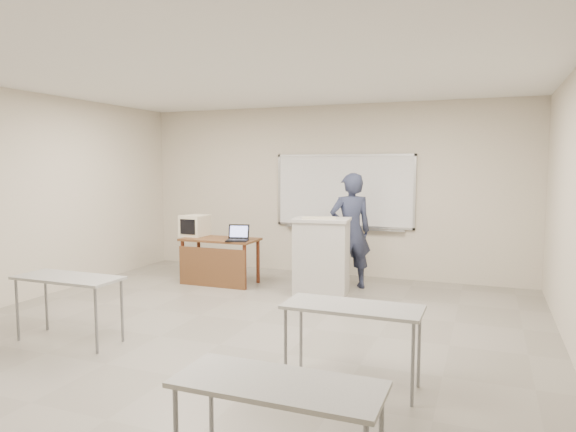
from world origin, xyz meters
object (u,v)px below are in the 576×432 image
at_px(crt_monitor, 195,225).
at_px(mouse, 232,237).
at_px(podium, 322,256).
at_px(presenter, 350,231).
at_px(instructor_desk, 217,254).
at_px(laptop, 239,237).
at_px(whiteboard, 344,192).
at_px(keyboard, 319,218).

relative_size(crt_monitor, mouse, 4.23).
height_order(podium, presenter, presenter).
relative_size(instructor_desk, mouse, 12.10).
distance_m(mouse, presenter, 1.93).
bearing_deg(laptop, instructor_desk, 163.10).
xyz_separation_m(whiteboard, presenter, (0.36, -0.90, -0.57)).
bearing_deg(podium, laptop, 174.03).
bearing_deg(whiteboard, laptop, -131.43).
distance_m(whiteboard, keyboard, 1.62).
relative_size(whiteboard, instructor_desk, 1.98).
bearing_deg(podium, instructor_desk, 173.30).
xyz_separation_m(whiteboard, mouse, (-1.52, -1.32, -0.71)).
distance_m(podium, laptop, 1.40).
height_order(instructor_desk, keyboard, keyboard).
xyz_separation_m(laptop, presenter, (1.68, 0.59, 0.11)).
relative_size(keyboard, presenter, 0.27).
bearing_deg(keyboard, instructor_desk, 157.63).
bearing_deg(keyboard, podium, 69.07).
distance_m(podium, keyboard, 0.60).
distance_m(laptop, presenter, 1.78).
relative_size(whiteboard, keyboard, 4.95).
height_order(instructor_desk, mouse, mouse).
bearing_deg(podium, mouse, 167.61).
bearing_deg(crt_monitor, keyboard, -4.98).
bearing_deg(mouse, laptop, -65.61).
bearing_deg(instructor_desk, mouse, 38.19).
relative_size(podium, laptop, 3.44).
relative_size(whiteboard, podium, 2.14).
relative_size(instructor_desk, crt_monitor, 2.86).
relative_size(mouse, presenter, 0.06).
relative_size(podium, keyboard, 2.31).
distance_m(instructor_desk, mouse, 0.36).
xyz_separation_m(instructor_desk, crt_monitor, (-0.55, 0.23, 0.41)).
bearing_deg(instructor_desk, presenter, 15.24).
distance_m(whiteboard, crt_monitor, 2.64).
distance_m(podium, crt_monitor, 2.37).
distance_m(keyboard, presenter, 0.79).
bearing_deg(laptop, keyboard, -18.68).
bearing_deg(laptop, crt_monitor, 150.63).
bearing_deg(crt_monitor, instructor_desk, -19.55).
height_order(whiteboard, keyboard, whiteboard).
height_order(instructor_desk, presenter, presenter).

